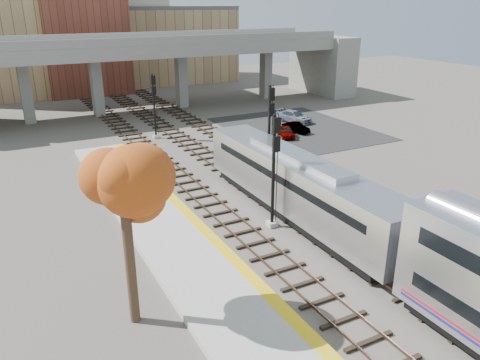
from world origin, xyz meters
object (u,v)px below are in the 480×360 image
car_b (296,128)px  signal_mast_far (154,108)px  locomotive (297,184)px  tree (123,192)px  signal_mast_mid (269,133)px  car_c (294,116)px  car_a (286,132)px  signal_mast_near (274,173)px

car_b → signal_mast_far: bearing=145.4°
locomotive → tree: bearing=-155.4°
signal_mast_mid → car_c: (12.38, 14.81, -3.07)m
signal_mast_mid → car_a: bearing=50.5°
locomotive → car_c: size_ratio=4.18×
car_b → locomotive: bearing=-139.5°
signal_mast_far → tree: (-10.23, -28.10, 3.01)m
car_a → signal_mast_near: bearing=-104.2°
signal_mast_near → car_a: signal_mast_near is taller
signal_mast_near → signal_mast_mid: size_ratio=0.96×
car_c → signal_mast_near: bearing=-146.6°
signal_mast_near → tree: size_ratio=0.86×
locomotive → car_a: (9.99, 16.46, -1.67)m
locomotive → signal_mast_far: bearing=95.3°
signal_mast_mid → car_a: signal_mast_mid is taller
tree → car_c: 38.52m
signal_mast_far → locomotive: bearing=-84.7°
signal_mast_far → car_c: bearing=-3.1°
tree → car_a: 31.91m
signal_mast_near → signal_mast_mid: (4.10, 7.32, 0.18)m
locomotive → car_c: locomotive is taller
locomotive → car_a: locomotive is taller
signal_mast_near → locomotive: bearing=14.9°
tree → car_c: (26.70, 27.22, -5.47)m
signal_mast_mid → signal_mast_far: 16.23m
signal_mast_mid → car_b: 15.02m
car_b → car_a: bearing=-165.7°
car_c → signal_mast_far: bearing=157.0°
locomotive → car_a: bearing=58.7°
tree → signal_mast_far: bearing=70.0°
locomotive → car_c: (14.38, 21.56, -1.58)m
signal_mast_far → car_b: signal_mast_far is taller
locomotive → signal_mast_mid: (2.00, 6.76, 1.49)m
car_a → car_c: 6.73m
tree → car_c: tree is taller
car_a → signal_mast_mid: bearing=-108.3°
signal_mast_far → car_b: 15.08m
signal_mast_mid → tree: bearing=-139.1°
signal_mast_far → car_c: 16.68m
signal_mast_mid → car_c: signal_mast_mid is taller
tree → car_a: (22.32, 22.11, -5.56)m
signal_mast_near → car_a: size_ratio=2.17×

